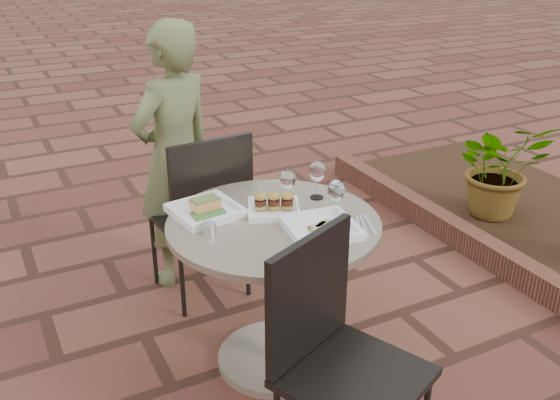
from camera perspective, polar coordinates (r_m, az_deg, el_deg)
name	(u,v)px	position (r m, az deg, el deg)	size (l,w,h in m)	color
ground	(257,359)	(3.01, -2.08, -14.36)	(60.00, 60.00, 0.00)	brown
cafe_table	(274,272)	(2.72, -0.57, -6.56)	(0.90, 0.90, 0.73)	gray
chair_far	(204,205)	(3.19, -6.92, -0.47)	(0.48, 0.48, 0.93)	black
chair_near	(333,343)	(2.21, 4.87, -12.89)	(0.58, 0.58, 0.93)	black
diner	(175,157)	(3.36, -9.59, 3.86)	(0.53, 0.35, 1.44)	#565E33
plate_salmon	(206,209)	(2.68, -6.82, -0.86)	(0.30, 0.30, 0.07)	white
plate_sliders	(274,205)	(2.67, -0.57, -0.49)	(0.29, 0.29, 0.14)	white
plate_tuna	(321,227)	(2.52, 3.77, -2.50)	(0.31, 0.31, 0.03)	white
wine_glass_right	(336,192)	(2.58, 5.17, 0.75)	(0.08, 0.08, 0.18)	white
wine_glass_mid	(288,180)	(2.69, 0.71, 1.83)	(0.07, 0.07, 0.17)	white
wine_glass_far	(317,172)	(2.77, 3.43, 2.54)	(0.07, 0.07, 0.18)	white
steel_ramekin	(209,228)	(2.51, -6.50, -2.58)	(0.06, 0.06, 0.04)	silver
cutlery_set	(364,226)	(2.58, 7.70, -2.38)	(0.10, 0.23, 0.00)	silver
planter_curb	(474,243)	(3.98, 17.30, -3.80)	(0.12, 3.00, 0.15)	brown
mulch_bed	(554,226)	(4.48, 23.74, -2.20)	(1.30, 3.00, 0.06)	black
potted_plant_a	(500,167)	(4.33, 19.46, 2.82)	(0.59, 0.52, 0.66)	#33662D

